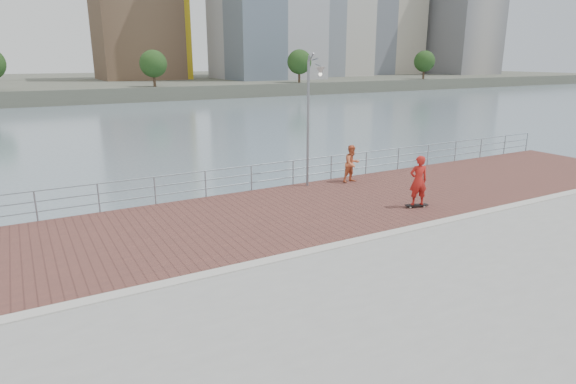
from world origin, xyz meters
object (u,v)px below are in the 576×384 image
skateboarder (418,181)px  guardrail (229,178)px  street_lamp (313,99)px  bystander (352,164)px

skateboarder → guardrail: bearing=-25.1°
guardrail → street_lamp: 4.82m
bystander → street_lamp: bearing=173.3°
guardrail → skateboarder: 7.60m
skateboarder → bystander: 4.34m
skateboarder → street_lamp: bearing=-47.3°
street_lamp → bystander: 3.65m
skateboarder → bystander: bearing=-73.2°
guardrail → street_lamp: (3.52, -0.90, 3.17)m
skateboarder → bystander: (0.16, 4.34, -0.19)m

